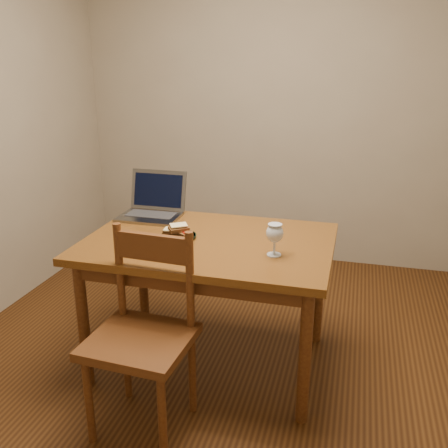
% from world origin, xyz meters
% --- Properties ---
extents(floor, '(3.20, 3.20, 0.02)m').
position_xyz_m(floor, '(0.00, 0.00, -0.01)').
color(floor, black).
rests_on(floor, ground).
extents(back_wall, '(3.20, 0.02, 2.60)m').
position_xyz_m(back_wall, '(0.00, 1.61, 1.30)').
color(back_wall, gray).
rests_on(back_wall, floor).
extents(front_wall, '(3.20, 0.02, 2.60)m').
position_xyz_m(front_wall, '(0.00, -1.61, 1.30)').
color(front_wall, gray).
rests_on(front_wall, floor).
extents(table, '(1.30, 0.90, 0.74)m').
position_xyz_m(table, '(-0.06, -0.08, 0.65)').
color(table, '#4C290C').
rests_on(table, floor).
extents(chair, '(0.47, 0.45, 0.47)m').
position_xyz_m(chair, '(-0.20, -0.65, 0.51)').
color(chair, '#3C1C0C').
rests_on(chair, floor).
extents(plate, '(0.19, 0.19, 0.02)m').
position_xyz_m(plate, '(-0.22, -0.09, 0.75)').
color(plate, black).
rests_on(plate, table).
extents(sandwich_cheese, '(0.11, 0.07, 0.03)m').
position_xyz_m(sandwich_cheese, '(-0.25, -0.09, 0.77)').
color(sandwich_cheese, '#381E0C').
rests_on(sandwich_cheese, plate).
extents(sandwich_tomato, '(0.11, 0.10, 0.03)m').
position_xyz_m(sandwich_tomato, '(-0.18, -0.10, 0.77)').
color(sandwich_tomato, '#381E0C').
rests_on(sandwich_tomato, plate).
extents(sandwich_top, '(0.12, 0.11, 0.03)m').
position_xyz_m(sandwich_top, '(-0.22, -0.09, 0.79)').
color(sandwich_top, '#381E0C').
rests_on(sandwich_top, plate).
extents(milk_glass, '(0.09, 0.09, 0.16)m').
position_xyz_m(milk_glass, '(0.32, -0.21, 0.82)').
color(milk_glass, white).
rests_on(milk_glass, table).
extents(laptop, '(0.35, 0.32, 0.26)m').
position_xyz_m(laptop, '(-0.51, 0.25, 0.81)').
color(laptop, slate).
rests_on(laptop, table).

